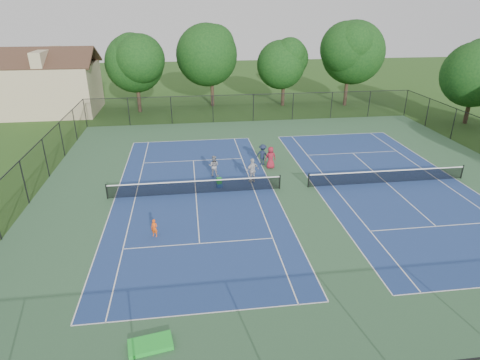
{
  "coord_description": "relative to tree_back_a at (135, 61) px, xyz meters",
  "views": [
    {
      "loc": [
        -7.27,
        -25.29,
        12.13
      ],
      "look_at": [
        -4.03,
        -1.0,
        1.3
      ],
      "focal_mm": 30.0,
      "sensor_mm": 36.0,
      "label": 1
    }
  ],
  "objects": [
    {
      "name": "ball_hopper",
      "position": [
        7.71,
        -23.16,
        -5.52
      ],
      "size": [
        0.39,
        0.33,
        0.44
      ],
      "primitive_type": "cube",
      "rotation": [
        0.0,
        0.0,
        0.23
      ],
      "color": "green",
      "rests_on": "ball_crate"
    },
    {
      "name": "tree_back_a",
      "position": [
        0.0,
        0.0,
        0.0
      ],
      "size": [
        6.8,
        6.8,
        9.15
      ],
      "color": "#2D2116",
      "rests_on": "ground"
    },
    {
      "name": "tennis_court_right",
      "position": [
        20.0,
        -24.0,
        -5.94
      ],
      "size": [
        12.0,
        23.83,
        1.07
      ],
      "color": "navy",
      "rests_on": "ground"
    },
    {
      "name": "ball_crate",
      "position": [
        7.71,
        -23.16,
        -5.89
      ],
      "size": [
        0.46,
        0.35,
        0.3
      ],
      "primitive_type": "cube",
      "rotation": [
        0.0,
        0.0,
        0.19
      ],
      "color": "#164498",
      "rests_on": "ground"
    },
    {
      "name": "ground",
      "position": [
        13.0,
        -24.0,
        -6.04
      ],
      "size": [
        140.0,
        140.0,
        0.0
      ],
      "primitive_type": "plane",
      "color": "#234716",
      "rests_on": "ground"
    },
    {
      "name": "court_pad",
      "position": [
        13.0,
        -24.0,
        -6.03
      ],
      "size": [
        36.0,
        36.0,
        0.01
      ],
      "primitive_type": "cube",
      "color": "#31573B",
      "rests_on": "ground"
    },
    {
      "name": "tree_back_d",
      "position": [
        26.0,
        0.0,
        0.79
      ],
      "size": [
        7.8,
        7.8,
        10.37
      ],
      "color": "#2D2116",
      "rests_on": "ground"
    },
    {
      "name": "perimeter_fence",
      "position": [
        13.0,
        -24.0,
        -4.44
      ],
      "size": [
        36.08,
        36.08,
        3.02
      ],
      "color": "black",
      "rests_on": "ground"
    },
    {
      "name": "instructor",
      "position": [
        7.49,
        -21.02,
        -5.22
      ],
      "size": [
        0.95,
        0.83,
        1.64
      ],
      "primitive_type": "imported",
      "rotation": [
        0.0,
        0.0,
        2.84
      ],
      "color": "gray",
      "rests_on": "ground"
    },
    {
      "name": "bystander_a",
      "position": [
        10.22,
        -22.57,
        -5.11
      ],
      "size": [
        1.18,
        0.91,
        1.86
      ],
      "primitive_type": "imported",
      "rotation": [
        0.0,
        0.0,
        3.62
      ],
      "color": "silver",
      "rests_on": "ground"
    },
    {
      "name": "green_tarp",
      "position": [
        3.83,
        -37.4,
        -5.94
      ],
      "size": [
        1.8,
        1.17,
        0.18
      ],
      "primitive_type": "cube",
      "rotation": [
        0.0,
        0.0,
        0.17
      ],
      "color": "green",
      "rests_on": "ground"
    },
    {
      "name": "tennis_court_left",
      "position": [
        6.0,
        -24.0,
        -5.94
      ],
      "size": [
        12.0,
        23.83,
        1.07
      ],
      "color": "navy",
      "rests_on": "ground"
    },
    {
      "name": "tree_back_b",
      "position": [
        9.0,
        2.0,
        0.56
      ],
      "size": [
        7.6,
        7.6,
        10.03
      ],
      "color": "#2D2116",
      "rests_on": "ground"
    },
    {
      "name": "child_player",
      "position": [
        3.53,
        -29.29,
        -5.5
      ],
      "size": [
        0.46,
        0.39,
        1.07
      ],
      "primitive_type": "imported",
      "rotation": [
        0.0,
        0.0,
        -0.4
      ],
      "color": "#FF5510",
      "rests_on": "ground"
    },
    {
      "name": "tree_side_e",
      "position": [
        36.0,
        -10.0,
        -0.23
      ],
      "size": [
        6.6,
        6.6,
        8.87
      ],
      "color": "#2D2116",
      "rests_on": "ground"
    },
    {
      "name": "clapboard_house",
      "position": [
        -10.0,
        1.0,
        -2.95
      ],
      "size": [
        10.8,
        8.1,
        7.65
      ],
      "color": "tan",
      "rests_on": "ground"
    },
    {
      "name": "bystander_c",
      "position": [
        12.09,
        -20.02,
        -5.15
      ],
      "size": [
        0.9,
        0.61,
        1.78
      ],
      "primitive_type": "imported",
      "rotation": [
        0.0,
        0.0,
        3.19
      ],
      "color": "maroon",
      "rests_on": "ground"
    },
    {
      "name": "tree_back_c",
      "position": [
        18.0,
        1.0,
        -0.56
      ],
      "size": [
        6.0,
        6.0,
        8.4
      ],
      "color": "#2D2116",
      "rests_on": "ground"
    },
    {
      "name": "bystander_b",
      "position": [
        11.6,
        -19.24,
        -5.16
      ],
      "size": [
        1.3,
        1.19,
        1.75
      ],
      "primitive_type": "imported",
      "rotation": [
        0.0,
        0.0,
        2.51
      ],
      "color": "#1B243C",
      "rests_on": "ground"
    }
  ]
}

